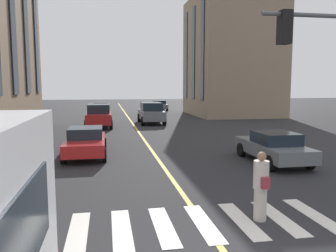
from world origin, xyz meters
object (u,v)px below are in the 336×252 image
Objects in this scene: car_grey_oncoming at (159,105)px; car_red_mid at (99,115)px; car_grey_parked_a at (274,147)px; pedestrian_near at (261,186)px; car_red_far at (101,108)px; car_grey_near at (151,113)px; car_red_parked_b at (86,142)px.

car_grey_oncoming is 19.80m from car_red_mid.
pedestrian_near is (-5.95, 3.45, 0.18)m from car_grey_parked_a.
car_red_far is 0.83× the size of car_grey_near.
car_grey_parked_a is at bearing -168.94° from car_grey_near.
car_grey_near reaches higher than car_grey_oncoming.
car_red_mid is at bearing -2.02° from car_red_parked_b.
car_grey_parked_a is 0.94× the size of car_red_mid.
car_red_parked_b is at bearing 28.19° from pedestrian_near.
pedestrian_near is at bearing 174.89° from car_grey_oncoming.
car_grey_near is at bearing 168.66° from car_grey_oncoming.
car_red_mid is 11.51m from car_red_parked_b.
car_grey_near is (2.10, -4.57, 0.00)m from car_red_mid.
car_red_mid is 12.71m from car_red_far.
car_grey_oncoming is at bearing -54.68° from car_red_far.
car_red_far is (-5.50, 7.76, -0.00)m from car_grey_oncoming.
car_red_far is at bearing 23.12° from car_grey_near.
car_grey_parked_a is 1.13× the size of car_red_far.
car_red_far is (24.20, -0.45, -0.00)m from car_red_parked_b.
pedestrian_near is at bearing -151.81° from car_red_parked_b.
car_grey_near reaches higher than car_grey_parked_a.
car_grey_parked_a is at bearing -151.60° from car_red_mid.
car_red_mid is at bearing 12.06° from pedestrian_near.
car_red_far is 2.23× the size of pedestrian_near.
car_grey_parked_a and car_red_parked_b have the same top height.
car_grey_oncoming is at bearing -11.34° from car_grey_near.
car_grey_parked_a is 1.00× the size of car_grey_oncoming.
car_red_far is at bearing 15.96° from car_grey_parked_a.
pedestrian_near reaches higher than car_grey_oncoming.
car_red_far is at bearing 7.43° from pedestrian_near.
car_grey_parked_a is 1.00× the size of car_red_parked_b.
car_grey_parked_a is 16.40m from car_red_mid.
car_red_mid reaches higher than pedestrian_near.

